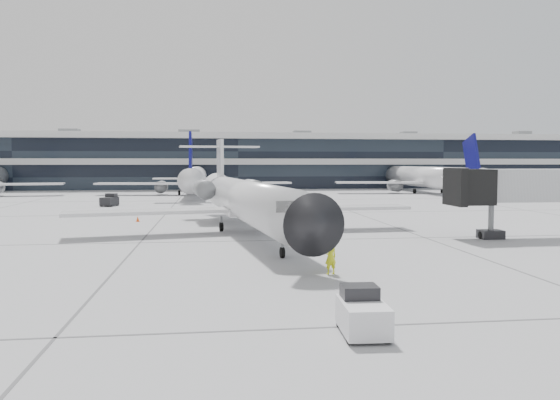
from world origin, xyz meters
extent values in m
plane|color=#9B9B9E|center=(0.00, 0.00, 0.00)|extent=(220.00, 220.00, 0.00)
cube|color=black|center=(0.00, 82.00, 5.00)|extent=(170.00, 22.00, 10.00)
cylinder|color=silver|center=(-2.53, 3.50, 2.54)|extent=(6.27, 26.65, 2.98)
cone|color=black|center=(-0.69, -11.18, 2.54)|extent=(3.34, 3.44, 2.98)
cone|color=silver|center=(-4.41, 18.38, 2.87)|extent=(3.25, 3.86, 2.83)
cube|color=silver|center=(-9.79, 3.69, 1.77)|extent=(12.46, 5.17, 0.24)
cube|color=silver|center=(4.44, 5.49, 1.77)|extent=(12.28, 3.54, 0.24)
cylinder|color=slate|center=(-5.85, 12.20, 2.98)|extent=(2.11, 3.93, 1.66)
cylinder|color=slate|center=(-1.48, 12.75, 2.98)|extent=(2.11, 3.93, 1.66)
cube|color=silver|center=(-4.33, 17.73, 5.19)|extent=(0.67, 2.89, 4.97)
cube|color=silver|center=(-4.38, 18.17, 6.95)|extent=(8.10, 2.74, 0.18)
cylinder|color=black|center=(-1.22, -6.91, 0.31)|extent=(0.27, 0.64, 0.62)
cylinder|color=black|center=(-4.45, 5.48, 0.35)|extent=(0.35, 0.73, 0.71)
cylinder|color=black|center=(-1.17, 5.89, 0.35)|extent=(0.35, 0.73, 0.71)
cube|color=#A5A7AA|center=(19.28, -1.01, 3.78)|extent=(12.32, 2.49, 2.29)
cube|color=black|center=(12.94, -1.00, 3.70)|extent=(2.29, 2.82, 2.46)
cylinder|color=slate|center=(14.44, -1.00, 1.23)|extent=(0.39, 0.39, 2.46)
cube|color=black|center=(14.44, -1.00, 0.31)|extent=(1.59, 1.24, 0.62)
imported|color=yellow|center=(0.52, -11.64, 0.84)|extent=(0.70, 0.57, 1.68)
cube|color=silver|center=(-0.46, -20.86, 0.57)|extent=(1.46, 2.35, 0.94)
cube|color=black|center=(-0.44, -20.34, 1.20)|extent=(1.19, 0.99, 0.52)
cylinder|color=black|center=(-1.00, -20.00, 0.23)|extent=(0.21, 0.47, 0.46)
cylinder|color=black|center=(0.15, -20.05, 0.23)|extent=(0.21, 0.47, 0.46)
cylinder|color=black|center=(-1.07, -21.66, 0.23)|extent=(0.21, 0.47, 0.46)
cylinder|color=black|center=(0.07, -21.72, 0.23)|extent=(0.21, 0.47, 0.46)
cone|color=#FF4E0D|center=(-11.90, 13.39, 0.25)|extent=(0.32, 0.32, 0.50)
cube|color=#FF4E0D|center=(-11.90, 13.39, 0.01)|extent=(0.34, 0.34, 0.03)
cube|color=black|center=(-17.73, 31.80, 0.60)|extent=(2.07, 2.73, 0.99)
cube|color=black|center=(-17.57, 32.32, 1.26)|extent=(1.45, 1.30, 0.55)
cylinder|color=black|center=(-18.05, 32.81, 0.24)|extent=(0.33, 0.52, 0.48)
cylinder|color=black|center=(-16.90, 32.46, 0.24)|extent=(0.33, 0.52, 0.48)
cylinder|color=black|center=(-18.57, 31.13, 0.24)|extent=(0.33, 0.52, 0.48)
cylinder|color=black|center=(-17.41, 30.78, 0.24)|extent=(0.33, 0.52, 0.48)
camera|label=1|loc=(-5.13, -37.23, 5.43)|focal=35.00mm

